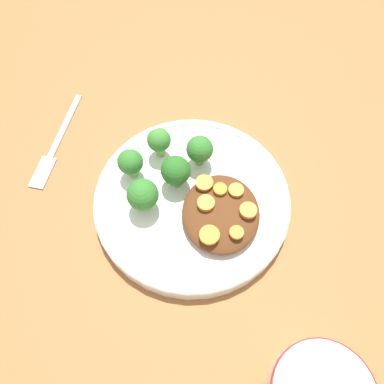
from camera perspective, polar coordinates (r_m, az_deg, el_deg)
ground_plane at (r=0.55m, az=-0.00°, el=-1.83°), size 4.00×4.00×0.00m
plate at (r=0.54m, az=-0.00°, el=-1.14°), size 0.28×0.28×0.03m
stew_mound at (r=0.51m, az=4.41°, el=-3.19°), size 0.11×0.12×0.02m
broccoli_floret_0 at (r=0.52m, az=-2.49°, el=3.19°), size 0.04×0.04×0.05m
broccoli_floret_1 at (r=0.55m, az=-5.04°, el=7.75°), size 0.03×0.03×0.05m
broccoli_floret_2 at (r=0.53m, az=-9.35°, el=4.42°), size 0.04×0.04×0.05m
broccoli_floret_3 at (r=0.54m, az=1.19°, el=6.48°), size 0.04×0.04×0.05m
broccoli_floret_4 at (r=0.50m, az=-7.52°, el=-0.45°), size 0.04×0.04×0.06m
carrot_slice_0 at (r=0.51m, az=1.89°, el=1.40°), size 0.02×0.02×0.00m
carrot_slice_1 at (r=0.51m, az=4.30°, el=0.06°), size 0.02×0.02×0.01m
carrot_slice_2 at (r=0.48m, az=6.80°, el=-6.14°), size 0.02×0.02×0.00m
carrot_slice_3 at (r=0.48m, az=2.67°, el=-6.56°), size 0.03×0.03×0.01m
carrot_slice_4 at (r=0.50m, az=8.55°, el=-2.79°), size 0.02×0.02×0.01m
carrot_slice_5 at (r=0.51m, az=6.73°, el=0.48°), size 0.02×0.02×0.00m
carrot_slice_6 at (r=0.50m, az=2.14°, el=-1.70°), size 0.02×0.02×0.01m
fork at (r=0.64m, az=-20.28°, el=6.37°), size 0.05×0.19×0.01m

